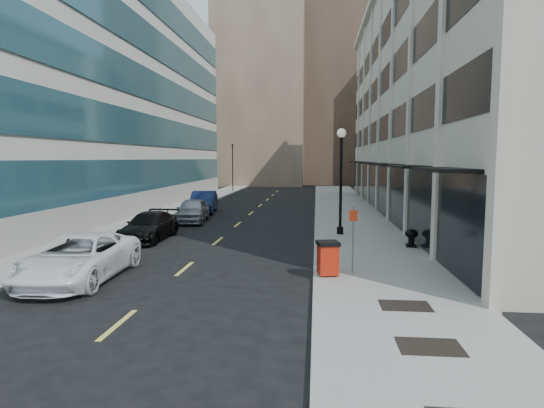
% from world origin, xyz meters
% --- Properties ---
extents(ground, '(160.00, 160.00, 0.00)m').
position_xyz_m(ground, '(0.00, 0.00, 0.00)').
color(ground, black).
rests_on(ground, ground).
extents(sidewalk_right, '(5.00, 80.00, 0.15)m').
position_xyz_m(sidewalk_right, '(7.50, 20.00, 0.07)').
color(sidewalk_right, gray).
rests_on(sidewalk_right, ground).
extents(sidewalk_left, '(3.00, 80.00, 0.15)m').
position_xyz_m(sidewalk_left, '(-6.50, 20.00, 0.07)').
color(sidewalk_left, gray).
rests_on(sidewalk_left, ground).
extents(building_right, '(15.30, 46.50, 18.25)m').
position_xyz_m(building_right, '(16.94, 26.99, 8.99)').
color(building_right, beige).
rests_on(building_right, ground).
extents(building_left, '(16.14, 46.00, 20.00)m').
position_xyz_m(building_left, '(-15.95, 27.00, 9.99)').
color(building_left, silver).
rests_on(building_left, ground).
extents(skyline_tan_near, '(14.00, 18.00, 28.00)m').
position_xyz_m(skyline_tan_near, '(-4.00, 68.00, 14.00)').
color(skyline_tan_near, '#988163').
rests_on(skyline_tan_near, ground).
extents(skyline_brown, '(12.00, 16.00, 34.00)m').
position_xyz_m(skyline_brown, '(8.00, 72.00, 17.00)').
color(skyline_brown, brown).
rests_on(skyline_brown, ground).
extents(skyline_tan_far, '(12.00, 14.00, 22.00)m').
position_xyz_m(skyline_tan_far, '(-14.00, 78.00, 11.00)').
color(skyline_tan_far, '#988163').
rests_on(skyline_tan_far, ground).
extents(skyline_stone, '(10.00, 14.00, 20.00)m').
position_xyz_m(skyline_stone, '(18.00, 66.00, 10.00)').
color(skyline_stone, beige).
rests_on(skyline_stone, ground).
extents(grate_mid, '(1.40, 1.00, 0.01)m').
position_xyz_m(grate_mid, '(7.60, 1.00, 0.15)').
color(grate_mid, black).
rests_on(grate_mid, sidewalk_right).
extents(grate_far, '(1.40, 1.00, 0.01)m').
position_xyz_m(grate_far, '(7.60, 3.80, 0.15)').
color(grate_far, black).
rests_on(grate_far, sidewalk_right).
extents(road_centerline, '(0.15, 68.20, 0.01)m').
position_xyz_m(road_centerline, '(0.00, 17.00, 0.01)').
color(road_centerline, '#D8CC4C').
rests_on(road_centerline, ground).
extents(traffic_signal, '(0.66, 0.66, 6.98)m').
position_xyz_m(traffic_signal, '(-5.50, 48.00, 5.72)').
color(traffic_signal, black).
rests_on(traffic_signal, ground).
extents(car_white_van, '(2.86, 5.88, 1.61)m').
position_xyz_m(car_white_van, '(-3.20, 6.00, 0.81)').
color(car_white_van, white).
rests_on(car_white_van, ground).
extents(car_black_pickup, '(2.06, 4.99, 1.44)m').
position_xyz_m(car_black_pickup, '(-3.67, 14.00, 0.72)').
color(car_black_pickup, black).
rests_on(car_black_pickup, ground).
extents(car_silver_sedan, '(2.39, 4.90, 1.61)m').
position_xyz_m(car_silver_sedan, '(-3.20, 20.72, 0.81)').
color(car_silver_sedan, '#9EA0A6').
rests_on(car_silver_sedan, ground).
extents(car_blue_sedan, '(2.44, 5.35, 1.70)m').
position_xyz_m(car_blue_sedan, '(-3.77, 26.02, 0.85)').
color(car_blue_sedan, '#14234D').
rests_on(car_blue_sedan, ground).
extents(trash_bin, '(0.89, 0.91, 1.22)m').
position_xyz_m(trash_bin, '(5.50, 6.98, 0.81)').
color(trash_bin, '#B61F0C').
rests_on(trash_bin, sidewalk_right).
extents(lamppost, '(0.49, 0.49, 5.86)m').
position_xyz_m(lamppost, '(6.40, 15.94, 3.59)').
color(lamppost, black).
rests_on(lamppost, sidewalk_right).
extents(sign_post, '(0.29, 0.08, 2.46)m').
position_xyz_m(sign_post, '(6.40, 7.32, 1.73)').
color(sign_post, slate).
rests_on(sign_post, sidewalk_right).
extents(urn_planter, '(0.61, 0.61, 0.84)m').
position_xyz_m(urn_planter, '(9.53, 12.60, 0.66)').
color(urn_planter, black).
rests_on(urn_planter, sidewalk_right).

